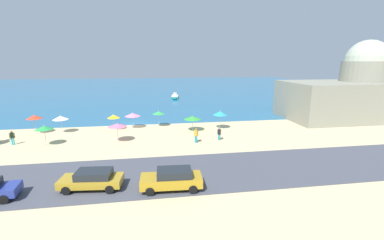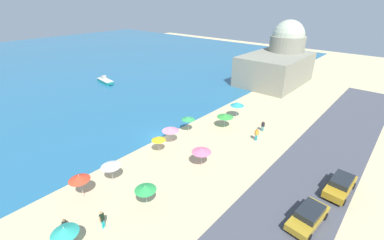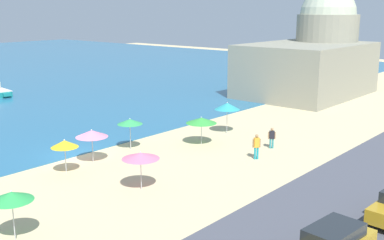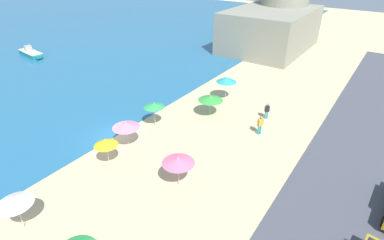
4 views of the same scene
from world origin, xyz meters
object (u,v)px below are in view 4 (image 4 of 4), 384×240
at_px(beach_umbrella_0, 211,98).
at_px(beach_umbrella_6, 178,161).
at_px(bather_3, 267,110).
at_px(skiff_nearshore, 31,53).
at_px(beach_umbrella_2, 106,143).
at_px(harbor_fortress, 277,18).
at_px(beach_umbrella_9, 126,125).
at_px(bather_0, 260,124).
at_px(beach_umbrella_5, 154,105).
at_px(beach_umbrella_7, 226,79).
at_px(beach_umbrella_4, 14,200).

bearing_deg(beach_umbrella_0, beach_umbrella_6, -160.25).
bearing_deg(bather_3, skiff_nearshore, 93.32).
bearing_deg(bather_3, beach_umbrella_0, 118.96).
bearing_deg(beach_umbrella_2, beach_umbrella_6, -78.08).
bearing_deg(beach_umbrella_6, bather_3, -5.79).
bearing_deg(harbor_fortress, beach_umbrella_9, -177.58).
relative_size(skiff_nearshore, harbor_fortress, 0.32).
relative_size(beach_umbrella_9, harbor_fortress, 0.14).
bearing_deg(beach_umbrella_2, beach_umbrella_0, -11.51).
height_order(bather_0, skiff_nearshore, bather_0).
bearing_deg(bather_0, beach_umbrella_5, 116.21).
xyz_separation_m(beach_umbrella_7, bather_0, (-4.42, -5.80, -1.28)).
xyz_separation_m(beach_umbrella_2, bather_0, (10.29, -7.41, -0.95)).
height_order(beach_umbrella_0, beach_umbrella_7, beach_umbrella_7).
xyz_separation_m(beach_umbrella_5, skiff_nearshore, (4.93, 28.75, -1.65)).
bearing_deg(beach_umbrella_6, beach_umbrella_2, 101.92).
xyz_separation_m(beach_umbrella_5, bather_0, (4.08, -8.28, -1.12)).
height_order(beach_umbrella_4, beach_umbrella_6, beach_umbrella_4).
distance_m(beach_umbrella_0, skiff_nearshore, 31.83).
relative_size(beach_umbrella_2, beach_umbrella_6, 0.98).
relative_size(beach_umbrella_0, beach_umbrella_9, 1.01).
relative_size(beach_umbrella_6, beach_umbrella_7, 0.87).
relative_size(beach_umbrella_0, beach_umbrella_7, 0.89).
relative_size(bather_0, bather_3, 1.12).
bearing_deg(beach_umbrella_9, beach_umbrella_0, -18.57).
distance_m(beach_umbrella_5, harbor_fortress, 31.34).
bearing_deg(beach_umbrella_0, beach_umbrella_5, 145.75).
xyz_separation_m(bather_0, bather_3, (2.96, 0.60, -0.12)).
bearing_deg(beach_umbrella_5, beach_umbrella_6, -127.95).
bearing_deg(beach_umbrella_6, beach_umbrella_0, 19.75).
bearing_deg(skiff_nearshore, beach_umbrella_7, -83.48).
relative_size(beach_umbrella_7, beach_umbrella_9, 1.14).
bearing_deg(bather_3, beach_umbrella_7, 74.35).
bearing_deg(harbor_fortress, skiff_nearshore, 133.64).
bearing_deg(beach_umbrella_9, beach_umbrella_6, -102.42).
bearing_deg(beach_umbrella_7, skiff_nearshore, 96.52).
relative_size(beach_umbrella_2, beach_umbrella_5, 0.94).
distance_m(beach_umbrella_9, skiff_nearshore, 30.35).
height_order(beach_umbrella_7, harbor_fortress, harbor_fortress).
bearing_deg(beach_umbrella_2, beach_umbrella_4, -176.39).
height_order(beach_umbrella_5, bather_0, beach_umbrella_5).
distance_m(beach_umbrella_0, beach_umbrella_9, 8.60).
distance_m(beach_umbrella_0, bather_3, 5.39).
relative_size(beach_umbrella_5, beach_umbrella_7, 0.91).
relative_size(bather_3, skiff_nearshore, 0.29).
distance_m(beach_umbrella_7, beach_umbrella_9, 12.37).
bearing_deg(beach_umbrella_7, beach_umbrella_2, 173.76).
height_order(beach_umbrella_6, harbor_fortress, harbor_fortress).
height_order(beach_umbrella_9, bather_0, beach_umbrella_9).
relative_size(bather_0, harbor_fortress, 0.11).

